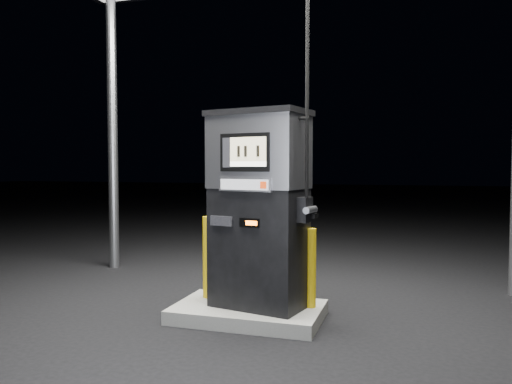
% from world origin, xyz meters
% --- Properties ---
extents(ground, '(80.00, 80.00, 0.00)m').
position_xyz_m(ground, '(0.00, 0.00, 0.00)').
color(ground, black).
rests_on(ground, ground).
extents(pump_island, '(1.60, 1.00, 0.15)m').
position_xyz_m(pump_island, '(0.00, 0.00, 0.07)').
color(pump_island, slate).
rests_on(pump_island, ground).
extents(fuel_dispenser, '(1.22, 0.83, 4.40)m').
position_xyz_m(fuel_dispenser, '(0.12, -0.00, 1.24)').
color(fuel_dispenser, black).
rests_on(fuel_dispenser, pump_island).
extents(bollard_left, '(0.13, 0.13, 0.95)m').
position_xyz_m(bollard_left, '(-0.55, 0.18, 0.62)').
color(bollard_left, gold).
rests_on(bollard_left, pump_island).
extents(bollard_right, '(0.13, 0.13, 0.86)m').
position_xyz_m(bollard_right, '(0.66, 0.14, 0.58)').
color(bollard_right, gold).
rests_on(bollard_right, pump_island).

